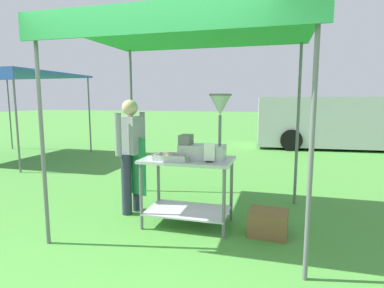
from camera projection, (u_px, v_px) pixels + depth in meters
ground_plane at (229, 159)px, 8.69m from camera, size 70.00×70.00×0.00m
stall_canopy at (190, 36)px, 3.86m from camera, size 2.94×2.37×2.48m
donut_cart at (188, 178)px, 4.02m from camera, size 1.13×0.69×0.87m
donut_tray at (173, 158)px, 3.88m from camera, size 0.42×0.28×0.07m
donut_fryer at (207, 135)px, 3.87m from camera, size 0.63×0.28×0.80m
menu_sign at (209, 154)px, 3.73m from camera, size 0.13×0.05×0.23m
vendor at (131, 150)px, 4.43m from camera, size 0.46×0.53×1.61m
supply_crate at (268, 223)px, 3.78m from camera, size 0.48×0.40×0.29m
van_silver at (341, 122)px, 10.52m from camera, size 5.55×2.38×1.69m
neighbour_tent at (8, 76)px, 8.41m from camera, size 3.17×2.97×2.31m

